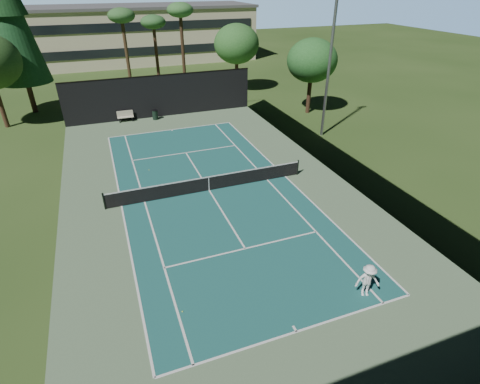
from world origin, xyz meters
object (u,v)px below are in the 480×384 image
object	(u,v)px
tennis_ball_b	(148,194)
park_bench	(125,116)
player	(368,281)
tennis_ball_a	(182,312)
trash_bin	(155,115)
tennis_ball_c	(210,179)
tennis_net	(209,183)
tennis_ball_d	(149,170)

from	to	relation	value
tennis_ball_b	park_bench	bearing A→B (deg)	89.34
player	tennis_ball_b	xyz separation A→B (m)	(-7.49, 12.02, -0.77)
tennis_ball_a	player	bearing A→B (deg)	-13.49
trash_bin	tennis_ball_c	bearing A→B (deg)	-84.37
tennis_net	tennis_ball_b	distance (m)	3.91
tennis_net	tennis_ball_d	bearing A→B (deg)	126.34
tennis_ball_b	tennis_ball_d	size ratio (longest dim) A/B	1.05
tennis_ball_a	tennis_ball_d	bearing A→B (deg)	86.93
park_bench	tennis_net	bearing A→B (deg)	-77.05
player	tennis_ball_c	world-z (taller)	player
tennis_ball_a	trash_bin	size ratio (longest dim) A/B	0.06
tennis_ball_c	player	bearing A→B (deg)	-75.64
tennis_ball_a	tennis_ball_c	world-z (taller)	tennis_ball_c
tennis_ball_a	park_bench	world-z (taller)	park_bench
player	trash_bin	bearing A→B (deg)	119.04
tennis_net	tennis_ball_d	size ratio (longest dim) A/B	207.61
park_bench	trash_bin	xyz separation A→B (m)	(2.73, -0.44, -0.07)
player	tennis_ball_d	size ratio (longest dim) A/B	25.97
player	tennis_ball_b	bearing A→B (deg)	141.12
tennis_net	park_bench	bearing A→B (deg)	102.95
tennis_ball_c	tennis_ball_d	xyz separation A→B (m)	(-3.68, 2.95, -0.00)
tennis_net	tennis_ball_d	xyz separation A→B (m)	(-3.19, 4.33, -0.53)
tennis_ball_a	tennis_ball_b	size ratio (longest dim) A/B	0.93
tennis_net	trash_bin	bearing A→B (deg)	93.29
tennis_ball_b	tennis_net	bearing A→B (deg)	-12.71
tennis_ball_c	trash_bin	xyz separation A→B (m)	(-1.37, 13.88, 0.45)
player	park_bench	world-z (taller)	player
tennis_ball_a	trash_bin	bearing A→B (deg)	82.95
trash_bin	park_bench	bearing A→B (deg)	170.85
player	tennis_ball_d	bearing A→B (deg)	133.17
tennis_ball_b	park_bench	distance (m)	14.86
tennis_ball_d	tennis_ball_a	bearing A→B (deg)	-93.07
tennis_net	tennis_ball_a	size ratio (longest dim) A/B	213.49
park_bench	tennis_ball_b	bearing A→B (deg)	-90.66
player	tennis_ball_a	size ratio (longest dim) A/B	26.71
tennis_net	player	size ratio (longest dim) A/B	7.99
player	park_bench	distance (m)	27.85
tennis_ball_b	tennis_ball_a	bearing A→B (deg)	-90.76
tennis_ball_c	park_bench	bearing A→B (deg)	105.98
player	trash_bin	size ratio (longest dim) A/B	1.71
player	tennis_ball_a	xyz separation A→B (m)	(-7.62, 1.83, -0.78)
tennis_ball_c	park_bench	size ratio (longest dim) A/B	0.04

